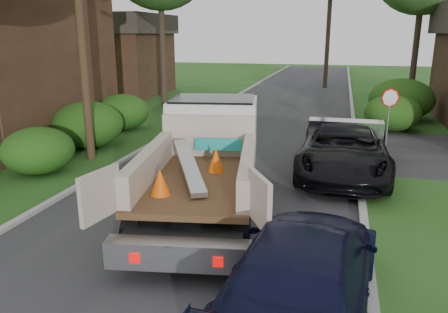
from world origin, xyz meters
TOP-DOWN VIEW (x-y plane):
  - ground at (0.00, 0.00)m, footprint 120.00×120.00m
  - road at (0.00, 10.00)m, footprint 8.00×90.00m
  - curb_left at (-4.10, 10.00)m, footprint 0.20×90.00m
  - curb_right at (4.10, 10.00)m, footprint 0.20×90.00m
  - stop_sign at (5.20, 9.00)m, footprint 0.71×0.32m
  - utility_pole at (-5.48, 4.98)m, footprint 2.42×1.25m
  - house_left_far at (-13.50, 22.00)m, footprint 7.56×7.56m
  - hedge_left_a at (-6.20, 3.00)m, footprint 2.34×2.34m
  - hedge_left_b at (-6.50, 6.50)m, footprint 2.86×2.86m
  - hedge_left_c at (-6.80, 10.00)m, footprint 2.60×2.60m
  - hedge_right_a at (5.80, 13.00)m, footprint 2.60×2.60m
  - hedge_right_b at (6.50, 16.00)m, footprint 3.38×3.38m
  - flatbed_truck at (-0.05, 2.09)m, footprint 4.06×7.43m
  - black_pickup at (3.58, 5.46)m, footprint 2.88×6.10m
  - navy_suv at (2.94, -2.50)m, footprint 2.65×5.60m

SIDE VIEW (x-z plane):
  - ground at x=0.00m, z-range 0.00..0.00m
  - road at x=0.00m, z-range -0.01..0.01m
  - curb_left at x=-4.10m, z-range 0.00..0.12m
  - curb_right at x=4.10m, z-range 0.00..0.12m
  - hedge_left_a at x=-6.20m, z-range 0.00..1.53m
  - navy_suv at x=2.94m, z-range 0.00..1.58m
  - black_pickup at x=3.58m, z-range 0.00..1.69m
  - hedge_left_c at x=-6.80m, z-range 0.00..1.70m
  - hedge_right_a at x=5.80m, z-range 0.00..1.70m
  - hedge_left_b at x=-6.50m, z-range 0.00..1.87m
  - hedge_right_b at x=6.50m, z-range 0.00..2.21m
  - flatbed_truck at x=-0.05m, z-range 0.12..2.79m
  - stop_sign at x=5.20m, z-range 0.54..3.02m
  - house_left_far at x=-13.50m, z-range 0.05..6.05m
  - utility_pole at x=-5.48m, z-range 0.17..10.17m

